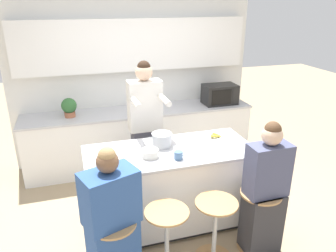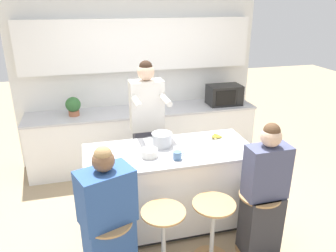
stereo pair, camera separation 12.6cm
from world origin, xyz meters
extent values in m
plane|color=tan|center=(0.00, 0.00, 0.00)|extent=(16.00, 16.00, 0.00)
cube|color=silver|center=(0.00, 1.90, 1.35)|extent=(3.72, 0.06, 2.70)
cube|color=white|center=(0.00, 1.79, 1.83)|extent=(3.43, 0.16, 0.75)
cube|color=white|center=(0.00, 1.55, 0.43)|extent=(3.43, 0.61, 0.86)
cube|color=#BCBCC1|center=(0.00, 1.55, 0.87)|extent=(3.46, 0.64, 0.03)
cube|color=black|center=(0.00, 0.00, 0.03)|extent=(1.72, 0.69, 0.06)
cube|color=white|center=(0.00, 0.00, 0.48)|extent=(1.80, 0.77, 0.84)
cube|color=#BCBCC1|center=(0.00, 0.00, 0.92)|extent=(1.84, 0.81, 0.03)
cylinder|color=tan|center=(-0.74, -0.71, 0.66)|extent=(0.41, 0.41, 0.02)
cylinder|color=#B7BABC|center=(-0.25, -0.69, 0.33)|extent=(0.04, 0.04, 0.64)
cylinder|color=tan|center=(-0.25, -0.69, 0.66)|extent=(0.41, 0.41, 0.02)
cylinder|color=#B7BABC|center=(0.25, -0.69, 0.33)|extent=(0.04, 0.04, 0.64)
cylinder|color=tan|center=(0.25, -0.69, 0.66)|extent=(0.41, 0.41, 0.02)
cylinder|color=tan|center=(0.74, -0.67, 0.01)|extent=(0.38, 0.38, 0.01)
cylinder|color=#B7BABC|center=(0.74, -0.67, 0.33)|extent=(0.04, 0.04, 0.64)
cylinder|color=tan|center=(0.74, -0.67, 0.66)|extent=(0.41, 0.41, 0.02)
cube|color=#383842|center=(-0.11, 0.72, 0.46)|extent=(0.35, 0.22, 0.91)
cube|color=silver|center=(-0.11, 0.72, 1.23)|extent=(0.41, 0.22, 0.63)
cylinder|color=silver|center=(-0.27, 0.43, 1.37)|extent=(0.07, 0.35, 0.07)
cylinder|color=silver|center=(0.07, 0.44, 1.37)|extent=(0.07, 0.35, 0.07)
sphere|color=#DBB293|center=(-0.11, 0.72, 1.64)|extent=(0.21, 0.21, 0.21)
sphere|color=black|center=(-0.11, 0.72, 1.70)|extent=(0.16, 0.16, 0.16)
cube|color=#2D5193|center=(-0.74, -0.70, 0.34)|extent=(0.48, 0.39, 0.67)
cube|color=#2D5193|center=(-0.74, -0.70, 0.92)|extent=(0.52, 0.42, 0.49)
sphere|color=brown|center=(-0.74, -0.70, 1.25)|extent=(0.24, 0.24, 0.19)
sphere|color=#A37F51|center=(-0.74, -0.70, 1.30)|extent=(0.19, 0.19, 0.15)
cube|color=#333338|center=(0.76, -0.70, 0.34)|extent=(0.37, 0.27, 0.67)
cube|color=#474C6B|center=(0.76, -0.70, 0.94)|extent=(0.41, 0.23, 0.53)
sphere|color=#DBB293|center=(0.76, -0.70, 1.30)|extent=(0.20, 0.20, 0.20)
sphere|color=#513823|center=(0.76, -0.70, 1.35)|extent=(0.16, 0.16, 0.16)
cylinder|color=#B7BABC|center=(-0.06, 0.12, 1.01)|extent=(0.21, 0.21, 0.15)
cylinder|color=#B7BABC|center=(-0.06, 0.12, 1.08)|extent=(0.23, 0.23, 0.01)
cylinder|color=#B7BABC|center=(-0.19, 0.12, 1.05)|extent=(0.05, 0.01, 0.01)
cylinder|color=#B7BABC|center=(0.07, 0.12, 1.05)|extent=(0.05, 0.01, 0.01)
cylinder|color=silver|center=(-0.25, -0.09, 0.97)|extent=(0.18, 0.18, 0.08)
cylinder|color=#4C7099|center=(0.02, -0.23, 0.98)|extent=(0.09, 0.09, 0.09)
torus|color=#4C7099|center=(0.07, -0.23, 0.98)|extent=(0.04, 0.01, 0.04)
ellipsoid|color=yellow|center=(0.61, 0.16, 0.96)|extent=(0.12, 0.05, 0.05)
ellipsoid|color=yellow|center=(0.58, 0.19, 0.96)|extent=(0.09, 0.12, 0.05)
ellipsoid|color=yellow|center=(0.64, 0.19, 0.96)|extent=(0.11, 0.11, 0.05)
cube|color=black|center=(1.29, 1.51, 1.04)|extent=(0.52, 0.33, 0.31)
cube|color=black|center=(1.24, 1.34, 1.04)|extent=(0.32, 0.01, 0.23)
cube|color=black|center=(1.48, 1.34, 1.04)|extent=(0.09, 0.01, 0.25)
cylinder|color=#A86042|center=(-1.01, 1.55, 0.93)|extent=(0.15, 0.15, 0.07)
sphere|color=#336633|center=(-1.01, 1.55, 1.05)|extent=(0.21, 0.21, 0.21)
camera|label=1|loc=(-0.95, -3.06, 2.47)|focal=35.00mm
camera|label=2|loc=(-0.83, -3.09, 2.47)|focal=35.00mm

